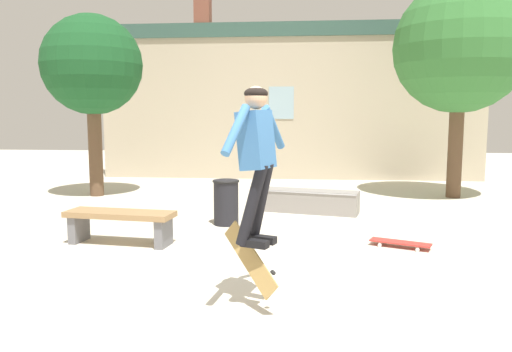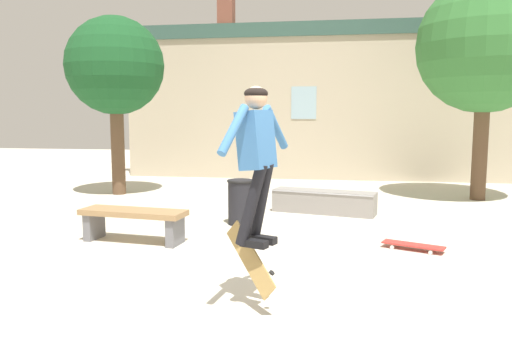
{
  "view_description": "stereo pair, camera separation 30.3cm",
  "coord_description": "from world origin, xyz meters",
  "px_view_note": "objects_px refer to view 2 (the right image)",
  "views": [
    {
      "loc": [
        0.4,
        -4.87,
        1.83
      ],
      "look_at": [
        -0.03,
        -0.29,
        1.27
      ],
      "focal_mm": 35.0,
      "sensor_mm": 36.0,
      "label": 1
    },
    {
      "loc": [
        0.7,
        -4.83,
        1.83
      ],
      "look_at": [
        -0.03,
        -0.29,
        1.27
      ],
      "focal_mm": 35.0,
      "sensor_mm": 36.0,
      "label": 2
    }
  ],
  "objects_px": {
    "skate_ledge": "(324,202)",
    "park_bench": "(133,219)",
    "skateboard_flipping": "(250,259)",
    "trash_bin": "(240,201)",
    "tree_right": "(486,46)",
    "skater": "(256,150)",
    "tree_left": "(115,67)",
    "skateboard_resting": "(413,245)"
  },
  "relations": [
    {
      "from": "tree_right",
      "to": "tree_left",
      "type": "distance_m",
      "value": 8.05
    },
    {
      "from": "skate_ledge",
      "to": "skateboard_resting",
      "type": "xyz_separation_m",
      "value": [
        1.27,
        -2.41,
        -0.14
      ]
    },
    {
      "from": "park_bench",
      "to": "skate_ledge",
      "type": "xyz_separation_m",
      "value": [
        2.67,
        2.59,
        -0.13
      ]
    },
    {
      "from": "tree_left",
      "to": "skateboard_flipping",
      "type": "height_order",
      "value": "tree_left"
    },
    {
      "from": "trash_bin",
      "to": "skateboard_resting",
      "type": "bearing_deg",
      "value": -24.78
    },
    {
      "from": "skater",
      "to": "skateboard_flipping",
      "type": "height_order",
      "value": "skater"
    },
    {
      "from": "skate_ledge",
      "to": "trash_bin",
      "type": "xyz_separation_m",
      "value": [
        -1.36,
        -1.2,
        0.19
      ]
    },
    {
      "from": "tree_right",
      "to": "park_bench",
      "type": "xyz_separation_m",
      "value": [
        -5.93,
        -4.63,
        -2.93
      ]
    },
    {
      "from": "skateboard_flipping",
      "to": "trash_bin",
      "type": "bearing_deg",
      "value": 151.35
    },
    {
      "from": "skateboard_resting",
      "to": "park_bench",
      "type": "bearing_deg",
      "value": -154.45
    },
    {
      "from": "tree_right",
      "to": "tree_left",
      "type": "relative_size",
      "value": 1.17
    },
    {
      "from": "trash_bin",
      "to": "skateboard_resting",
      "type": "relative_size",
      "value": 0.9
    },
    {
      "from": "tree_right",
      "to": "skateboard_flipping",
      "type": "relative_size",
      "value": 7.47
    },
    {
      "from": "park_bench",
      "to": "skater",
      "type": "xyz_separation_m",
      "value": [
        2.15,
        -2.16,
        1.17
      ]
    },
    {
      "from": "park_bench",
      "to": "skater",
      "type": "bearing_deg",
      "value": -38.3
    },
    {
      "from": "trash_bin",
      "to": "skateboard_resting",
      "type": "distance_m",
      "value": 2.92
    },
    {
      "from": "tree_right",
      "to": "trash_bin",
      "type": "distance_m",
      "value": 6.33
    },
    {
      "from": "park_bench",
      "to": "skateboard_flipping",
      "type": "xyz_separation_m",
      "value": [
        2.09,
        -2.16,
        0.13
      ]
    },
    {
      "from": "tree_left",
      "to": "skater",
      "type": "xyz_separation_m",
      "value": [
        4.24,
        -6.28,
        -1.39
      ]
    },
    {
      "from": "tree_left",
      "to": "skateboard_resting",
      "type": "xyz_separation_m",
      "value": [
        6.03,
        -3.94,
        -2.83
      ]
    },
    {
      "from": "tree_left",
      "to": "skater",
      "type": "relative_size",
      "value": 2.72
    },
    {
      "from": "tree_left",
      "to": "skate_ledge",
      "type": "relative_size",
      "value": 2.05
    },
    {
      "from": "tree_left",
      "to": "skateboard_flipping",
      "type": "relative_size",
      "value": 6.4
    },
    {
      "from": "skateboard_resting",
      "to": "skate_ledge",
      "type": "bearing_deg",
      "value": 140.75
    },
    {
      "from": "skateboard_flipping",
      "to": "skateboard_resting",
      "type": "bearing_deg",
      "value": 100.56
    },
    {
      "from": "park_bench",
      "to": "skateboard_resting",
      "type": "xyz_separation_m",
      "value": [
        3.94,
        0.18,
        -0.27
      ]
    },
    {
      "from": "tree_right",
      "to": "trash_bin",
      "type": "height_order",
      "value": "tree_right"
    },
    {
      "from": "skate_ledge",
      "to": "skateboard_flipping",
      "type": "relative_size",
      "value": 3.12
    },
    {
      "from": "tree_right",
      "to": "skater",
      "type": "xyz_separation_m",
      "value": [
        -3.79,
        -6.79,
        -1.76
      ]
    },
    {
      "from": "skate_ledge",
      "to": "skater",
      "type": "xyz_separation_m",
      "value": [
        -0.52,
        -4.75,
        1.29
      ]
    },
    {
      "from": "tree_right",
      "to": "park_bench",
      "type": "height_order",
      "value": "tree_right"
    },
    {
      "from": "skate_ledge",
      "to": "skateboard_flipping",
      "type": "bearing_deg",
      "value": -83.41
    },
    {
      "from": "skate_ledge",
      "to": "park_bench",
      "type": "bearing_deg",
      "value": -122.31
    },
    {
      "from": "park_bench",
      "to": "skateboard_flipping",
      "type": "relative_size",
      "value": 2.53
    },
    {
      "from": "park_bench",
      "to": "skateboard_flipping",
      "type": "bearing_deg",
      "value": -39.04
    },
    {
      "from": "tree_right",
      "to": "skateboard_resting",
      "type": "xyz_separation_m",
      "value": [
        -1.99,
        -4.45,
        -3.2
      ]
    },
    {
      "from": "tree_left",
      "to": "park_bench",
      "type": "relative_size",
      "value": 2.53
    },
    {
      "from": "trash_bin",
      "to": "skateboard_resting",
      "type": "height_order",
      "value": "trash_bin"
    },
    {
      "from": "tree_right",
      "to": "skate_ledge",
      "type": "relative_size",
      "value": 2.39
    },
    {
      "from": "tree_left",
      "to": "skateboard_resting",
      "type": "distance_m",
      "value": 7.74
    },
    {
      "from": "trash_bin",
      "to": "skater",
      "type": "relative_size",
      "value": 0.51
    },
    {
      "from": "tree_left",
      "to": "trash_bin",
      "type": "xyz_separation_m",
      "value": [
        3.4,
        -2.73,
        -2.5
      ]
    }
  ]
}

